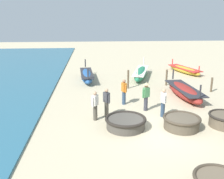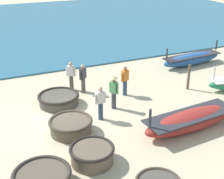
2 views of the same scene
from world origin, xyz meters
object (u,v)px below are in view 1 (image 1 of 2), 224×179
mooring_post_mid_beach (167,78)px  long_boat_ochre_hull (87,76)px  long_boat_red_hull (141,73)px  fisherman_hauling (146,95)px  fisherman_standing_left (95,105)px  coracle_front_left (182,122)px  coracle_weathered (126,122)px  fisherman_standing_right (163,102)px  long_boat_blue_hull (184,70)px  fisherman_with_hat (107,102)px  long_boat_green_hull (184,91)px  fisherman_by_coracle (124,91)px  mooring_post_shoreline (212,85)px  mooring_post_inland (128,79)px

mooring_post_mid_beach → long_boat_ochre_hull: bearing=162.3°
long_boat_red_hull → fisherman_hauling: size_ratio=3.08×
fisherman_standing_left → mooring_post_mid_beach: size_ratio=1.28×
coracle_front_left → coracle_weathered: 2.71m
coracle_weathered → fisherman_standing_right: (2.17, 1.32, 0.53)m
mooring_post_mid_beach → long_boat_blue_hull: bearing=55.4°
coracle_weathered → long_boat_blue_hull: bearing=59.3°
long_boat_blue_hull → fisherman_hauling: bearing=-120.3°
long_boat_red_hull → mooring_post_mid_beach: 2.99m
coracle_weathered → fisherman_with_hat: (-0.85, 1.56, 0.53)m
long_boat_green_hull → fisherman_by_coracle: 4.29m
fisherman_hauling → fisherman_by_coracle: fisherman_hauling is taller
fisherman_hauling → fisherman_with_hat: (-2.28, -0.73, -0.12)m
fisherman_with_hat → mooring_post_mid_beach: bearing=50.5°
long_boat_blue_hull → mooring_post_shoreline: mooring_post_shoreline is taller
fisherman_by_coracle → fisherman_standing_right: bearing=-48.6°
fisherman_standing_left → fisherman_by_coracle: same height
fisherman_with_hat → long_boat_green_hull: bearing=28.9°
long_boat_green_hull → mooring_post_inland: size_ratio=3.38×
long_boat_ochre_hull → fisherman_standing_right: size_ratio=2.91×
long_boat_green_hull → fisherman_standing_right: 3.92m
fisherman_with_hat → mooring_post_mid_beach: size_ratio=1.28×
mooring_post_inland → fisherman_standing_left: bearing=-113.2°
mooring_post_shoreline → fisherman_standing_right: bearing=-137.2°
long_boat_red_hull → mooring_post_inland: bearing=-115.4°
long_boat_red_hull → fisherman_standing_left: 9.82m
long_boat_blue_hull → mooring_post_shoreline: (-0.14, -6.07, 0.22)m
fisherman_hauling → mooring_post_inland: (-0.42, 4.59, -0.26)m
long_boat_green_hull → fisherman_hauling: fisherman_hauling is taller
long_boat_green_hull → fisherman_standing_right: bearing=-125.7°
long_boat_green_hull → mooring_post_mid_beach: bearing=97.0°
coracle_front_left → long_boat_green_hull: (1.74, 4.71, 0.08)m
long_boat_green_hull → long_boat_red_hull: 5.90m
long_boat_blue_hull → fisherman_by_coracle: size_ratio=2.73×
fisherman_hauling → fisherman_by_coracle: bearing=134.7°
long_boat_blue_hull → fisherman_by_coracle: (-6.61, -8.23, 0.54)m
long_boat_ochre_hull → fisherman_hauling: bearing=-63.9°
fisherman_standing_left → coracle_weathered: bearing=-37.2°
fisherman_by_coracle → fisherman_hauling: bearing=-45.3°
fisherman_by_coracle → mooring_post_mid_beach: 5.56m
coracle_front_left → long_boat_green_hull: bearing=69.7°
coracle_front_left → mooring_post_shoreline: 7.10m
fisherman_standing_right → fisherman_by_coracle: same height
fisherman_with_hat → mooring_post_inland: bearing=70.7°
fisherman_with_hat → coracle_weathered: bearing=-61.6°
coracle_front_left → mooring_post_shoreline: size_ratio=1.76×
long_boat_green_hull → fisherman_hauling: bearing=-143.9°
long_boat_blue_hull → fisherman_standing_left: (-8.38, -10.56, 0.54)m
long_boat_ochre_hull → long_boat_green_hull: (6.53, -4.99, 0.01)m
fisherman_with_hat → long_boat_ochre_hull: bearing=98.9°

